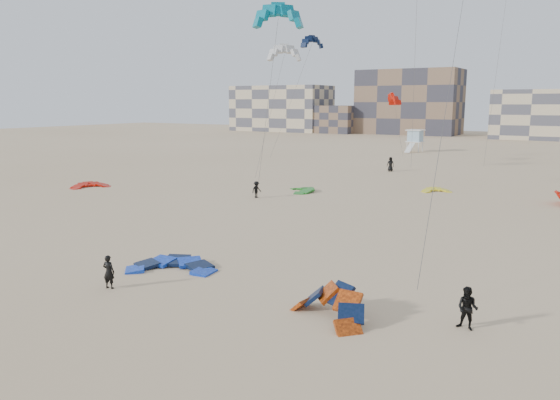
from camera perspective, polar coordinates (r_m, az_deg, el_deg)
The scene contains 18 objects.
ground at distance 29.53m, azimuth -13.16°, elevation -7.87°, with size 320.00×320.00×0.00m, color #D3B48D.
kite_ground_blue at distance 30.70m, azimuth -11.22°, elevation -7.10°, with size 4.41×4.59×0.75m, color blue, non-canonical shape.
kite_ground_orange at distance 23.72m, azimuth 5.16°, elevation -12.21°, with size 3.61×3.05×2.10m, color #EB5611, non-canonical shape.
kite_ground_red at distance 62.08m, azimuth -19.20°, elevation 1.27°, with size 3.79×3.96×0.86m, color red, non-canonical shape.
kite_ground_green at distance 55.92m, azimuth 2.23°, elevation 0.90°, with size 3.55×3.73×0.68m, color #24862B, non-canonical shape.
kite_ground_yellow at distance 57.91m, azimuth 16.01°, elevation 0.84°, with size 2.75×2.86×0.66m, color yellow, non-canonical shape.
kitesurfer_main at distance 28.18m, azimuth -17.46°, elevation -7.17°, with size 0.61×0.40×1.68m, color black.
kitesurfer_b at distance 23.48m, azimuth 19.00°, elevation -10.66°, with size 0.86×0.67×1.77m, color black.
kitesurfer_c at distance 52.05m, azimuth -2.47°, elevation 1.10°, with size 1.03×0.59×1.59m, color black.
kitesurfer_e at distance 73.54m, azimuth 11.47°, elevation 3.69°, with size 0.93×0.60×1.90m, color black.
kite_fly_teal_a at distance 50.75m, azimuth -0.18°, elevation 18.46°, with size 5.89×5.93×17.00m.
kite_fly_grey at distance 67.71m, azimuth 0.46°, elevation 14.98°, with size 5.47×12.45×15.29m.
kite_fly_navy at distance 81.21m, azimuth 3.39°, elevation 16.04°, with size 6.49×7.04×17.53m.
kite_fly_red at distance 81.01m, azimuth 11.82°, elevation 10.18°, with size 4.73×5.35×9.72m.
lifeguard_tower_far at distance 103.94m, azimuth 13.93°, elevation 6.03°, with size 3.00×5.58×4.04m.
condo_west_a at distance 174.81m, azimuth 0.15°, elevation 9.54°, with size 30.00×15.00×14.00m, color beige.
condo_west_b at distance 161.82m, azimuth 13.34°, elevation 9.92°, with size 28.00×14.00×18.00m, color #795E49.
condo_fill_left at distance 163.68m, azimuth 5.87°, elevation 8.39°, with size 12.00×10.00×8.00m, color #795E49.
Camera 1 is at (19.80, -19.96, 9.03)m, focal length 35.00 mm.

